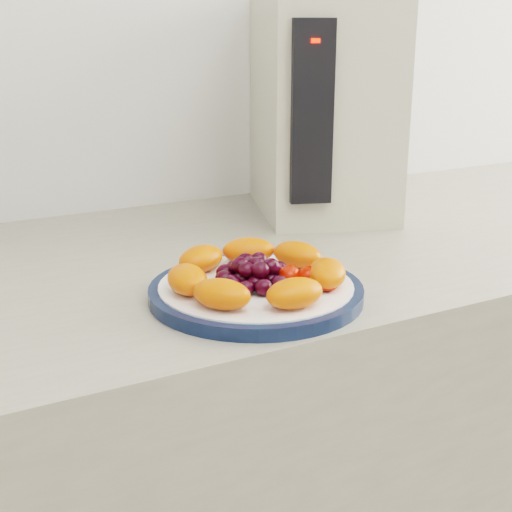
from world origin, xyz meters
TOP-DOWN VIEW (x-y plane):
  - plate_rim at (-0.00, 1.03)m, footprint 0.24×0.24m
  - plate_face at (-0.00, 1.03)m, footprint 0.22×0.22m
  - appliance_body at (0.28, 1.33)m, footprint 0.28×0.32m
  - appliance_panel at (0.19, 1.22)m, footprint 0.06×0.04m
  - appliance_led at (0.19, 1.21)m, footprint 0.01×0.01m
  - fruit_plate at (0.00, 1.03)m, footprint 0.21×0.20m

SIDE VIEW (x-z plane):
  - plate_rim at x=0.00m, z-range 0.90..0.91m
  - plate_face at x=0.00m, z-range 0.90..0.92m
  - fruit_plate at x=0.00m, z-range 0.92..0.95m
  - appliance_body at x=0.28m, z-range 0.90..1.24m
  - appliance_panel at x=0.19m, z-range 0.95..1.20m
  - appliance_led at x=0.19m, z-range 1.17..1.18m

